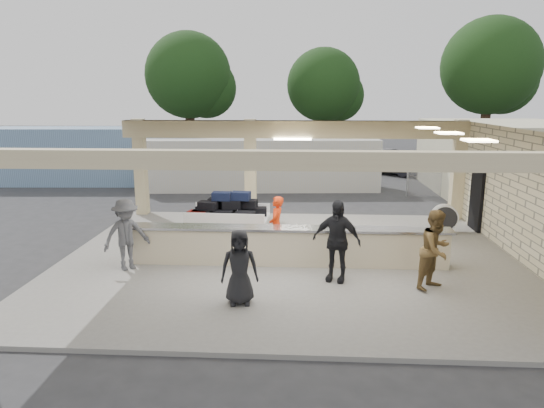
# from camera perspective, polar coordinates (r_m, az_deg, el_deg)

# --- Properties ---
(ground) EXTENTS (120.00, 120.00, 0.00)m
(ground) POSITION_cam_1_polar(r_m,az_deg,el_deg) (13.09, 1.99, -6.74)
(ground) COLOR #2D2D30
(ground) RESTS_ON ground
(pavilion) EXTENTS (12.01, 10.00, 3.55)m
(pavilion) POSITION_cam_1_polar(r_m,az_deg,el_deg) (13.35, 3.01, -0.34)
(pavilion) COLOR slate
(pavilion) RESTS_ON ground
(baggage_counter) EXTENTS (8.20, 0.58, 0.98)m
(baggage_counter) POSITION_cam_1_polar(r_m,az_deg,el_deg) (12.43, 1.96, -4.95)
(baggage_counter) COLOR beige
(baggage_counter) RESTS_ON pavilion
(luggage_cart) EXTENTS (2.46, 1.60, 1.40)m
(luggage_cart) POSITION_cam_1_polar(r_m,az_deg,el_deg) (14.82, -5.27, -1.05)
(luggage_cart) COLOR white
(luggage_cart) RESTS_ON pavilion
(drum_fan) EXTENTS (0.86, 0.46, 0.92)m
(drum_fan) POSITION_cam_1_polar(r_m,az_deg,el_deg) (16.13, 19.60, -1.56)
(drum_fan) COLOR white
(drum_fan) RESTS_ON pavilion
(baggage_handler) EXTENTS (0.43, 0.64, 1.61)m
(baggage_handler) POSITION_cam_1_polar(r_m,az_deg,el_deg) (13.12, 0.51, -2.55)
(baggage_handler) COLOR red
(baggage_handler) RESTS_ON pavilion
(passenger_a) EXTENTS (0.91, 0.88, 1.81)m
(passenger_a) POSITION_cam_1_polar(r_m,az_deg,el_deg) (11.37, 18.72, -5.11)
(passenger_a) COLOR brown
(passenger_a) RESTS_ON pavilion
(passenger_b) EXTENTS (1.20, 0.76, 1.93)m
(passenger_b) POSITION_cam_1_polar(r_m,az_deg,el_deg) (11.31, 7.59, -4.31)
(passenger_b) COLOR black
(passenger_b) RESTS_ON pavilion
(passenger_c) EXTENTS (1.15, 1.04, 1.79)m
(passenger_c) POSITION_cam_1_polar(r_m,az_deg,el_deg) (12.48, -16.77, -3.47)
(passenger_c) COLOR #4B4B50
(passenger_c) RESTS_ON pavilion
(passenger_d) EXTENTS (0.81, 0.42, 1.58)m
(passenger_d) POSITION_cam_1_polar(r_m,az_deg,el_deg) (10.07, -3.84, -7.41)
(passenger_d) COLOR black
(passenger_d) RESTS_ON pavilion
(car_white_a) EXTENTS (5.30, 4.01, 1.37)m
(car_white_a) POSITION_cam_1_polar(r_m,az_deg,el_deg) (27.29, 23.62, 3.82)
(car_white_a) COLOR white
(car_white_a) RESTS_ON ground
(car_white_b) EXTENTS (4.30, 1.84, 1.33)m
(car_white_b) POSITION_cam_1_polar(r_m,az_deg,el_deg) (28.24, 25.55, 3.87)
(car_white_b) COLOR white
(car_white_b) RESTS_ON ground
(car_dark) EXTENTS (4.05, 3.78, 1.37)m
(car_dark) POSITION_cam_1_polar(r_m,az_deg,el_deg) (28.40, 13.72, 4.82)
(car_dark) COLOR black
(car_dark) RESTS_ON ground
(container_white) EXTENTS (11.18, 3.03, 2.39)m
(container_white) POSITION_cam_1_polar(r_m,az_deg,el_deg) (22.97, -1.40, 4.71)
(container_white) COLOR beige
(container_white) RESTS_ON ground
(container_blue) EXTENTS (10.90, 3.16, 2.80)m
(container_blue) POSITION_cam_1_polar(r_m,az_deg,el_deg) (26.07, -19.62, 5.38)
(container_blue) COLOR #7396B8
(container_blue) RESTS_ON ground
(tree_left) EXTENTS (6.60, 6.30, 9.00)m
(tree_left) POSITION_cam_1_polar(r_m,az_deg,el_deg) (37.39, -9.24, 14.32)
(tree_left) COLOR #382619
(tree_left) RESTS_ON ground
(tree_mid) EXTENTS (6.00, 5.60, 8.00)m
(tree_mid) POSITION_cam_1_polar(r_m,az_deg,el_deg) (38.57, 6.55, 13.40)
(tree_mid) COLOR #382619
(tree_mid) RESTS_ON ground
(tree_right) EXTENTS (7.20, 7.00, 10.00)m
(tree_right) POSITION_cam_1_polar(r_m,az_deg,el_deg) (40.11, 24.62, 14.14)
(tree_right) COLOR #382619
(tree_right) RESTS_ON ground
(adjacent_building) EXTENTS (6.00, 8.00, 3.20)m
(adjacent_building) POSITION_cam_1_polar(r_m,az_deg,el_deg) (24.34, 25.69, 4.88)
(adjacent_building) COLOR beige
(adjacent_building) RESTS_ON ground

